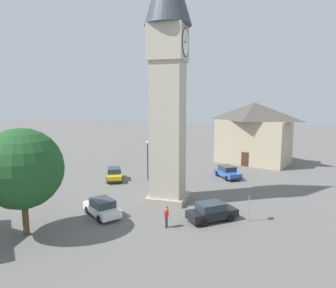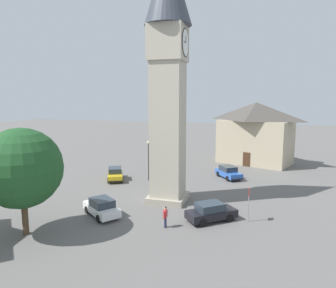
% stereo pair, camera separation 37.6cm
% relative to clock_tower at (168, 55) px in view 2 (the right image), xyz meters
% --- Properties ---
extents(ground_plane, '(200.00, 200.00, 0.00)m').
position_rel_clock_tower_xyz_m(ground_plane, '(-0.00, -0.00, -13.90)').
color(ground_plane, '#605E5B').
extents(clock_tower, '(4.34, 4.34, 23.69)m').
position_rel_clock_tower_xyz_m(clock_tower, '(0.00, 0.00, 0.00)').
color(clock_tower, '#A59C89').
rests_on(clock_tower, ground).
extents(car_blue_kerb, '(4.35, 3.74, 1.53)m').
position_rel_clock_tower_xyz_m(car_blue_kerb, '(-10.46, 4.84, -13.13)').
color(car_blue_kerb, '#2D5BB7').
rests_on(car_blue_kerb, ground).
extents(car_silver_kerb, '(4.45, 3.35, 1.53)m').
position_rel_clock_tower_xyz_m(car_silver_kerb, '(-5.56, -8.46, -13.13)').
color(car_silver_kerb, gold).
rests_on(car_silver_kerb, ground).
extents(car_red_corner, '(3.93, 4.26, 1.53)m').
position_rel_clock_tower_xyz_m(car_red_corner, '(3.79, 4.80, -13.13)').
color(car_red_corner, black).
rests_on(car_red_corner, ground).
extents(car_white_side, '(3.83, 4.31, 1.53)m').
position_rel_clock_tower_xyz_m(car_white_side, '(5.36, -4.32, -13.13)').
color(car_white_side, white).
rests_on(car_white_side, ground).
extents(pedestrian, '(0.56, 0.26, 1.69)m').
position_rel_clock_tower_xyz_m(pedestrian, '(6.11, 1.60, -12.89)').
color(pedestrian, '#2D3351').
rests_on(pedestrian, ground).
extents(tree, '(5.80, 5.80, 7.89)m').
position_rel_clock_tower_xyz_m(tree, '(10.17, -7.92, -8.91)').
color(tree, brown).
rests_on(tree, ground).
extents(building_terrace_right, '(9.76, 12.38, 9.39)m').
position_rel_clock_tower_xyz_m(building_terrace_right, '(-20.93, 7.80, -9.10)').
color(building_terrace_right, tan).
rests_on(building_terrace_right, ground).
extents(lamp_post, '(0.36, 0.36, 4.88)m').
position_rel_clock_tower_xyz_m(lamp_post, '(-6.56, -4.43, -10.61)').
color(lamp_post, black).
rests_on(lamp_post, ground).
extents(road_sign, '(0.60, 0.07, 2.80)m').
position_rel_clock_tower_xyz_m(road_sign, '(3.10, 7.72, -11.99)').
color(road_sign, gray).
rests_on(road_sign, ground).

